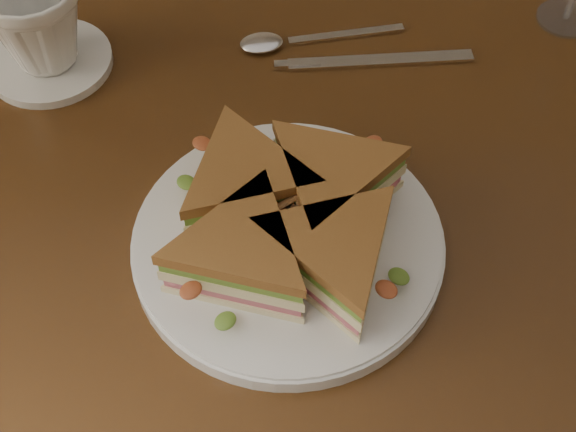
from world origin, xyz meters
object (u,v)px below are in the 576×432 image
Objects in this scene: sandwich_wedges at (288,219)px; coffee_cup at (38,23)px; plate at (288,244)px; spoon at (282,41)px; knife at (367,62)px; table at (285,208)px; saucer at (50,62)px.

coffee_cup is (-0.21, 0.28, 0.01)m from sandwich_wedges.
plate is at bearing -71.97° from coffee_cup.
plate is at bearing 0.00° from sandwich_wedges.
spoon is 0.86× the size of knife.
plate is 2.70× the size of coffee_cup.
table is at bearing -99.31° from spoon.
table is 0.19m from sandwich_wedges.
plate is at bearing -113.76° from knife.
coffee_cup reaches higher than table.
sandwich_wedges is 1.33× the size of knife.
spoon is 0.10m from knife.
table is 11.70× the size of coffee_cup.
table is 9.02× the size of saucer.
table is 4.33× the size of plate.
sandwich_wedges is 2.78× the size of coffee_cup.
sandwich_wedges reaches higher than plate.
coffee_cup is (-0.25, 0.01, 0.05)m from spoon.
coffee_cup is at bearing 144.21° from table.
table is 4.21× the size of sandwich_wedges.
coffee_cup reaches higher than plate.
spoon is at bearing 80.66° from plate.
plate reaches higher than knife.
coffee_cup is (-0.33, 0.06, 0.06)m from knife.
sandwich_wedges is (-0.02, -0.12, 0.14)m from table.
plate is 0.27m from spoon.
knife is at bearing 59.93° from plate.
spoon is at bearing -21.25° from coffee_cup.
saucer is at bearing 0.00° from coffee_cup.
sandwich_wedges is 2.14× the size of saucer.
spoon is at bearing 80.30° from table.
coffee_cup is at bearing 177.31° from spoon.
saucer is (-0.21, 0.28, -0.04)m from sandwich_wedges.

